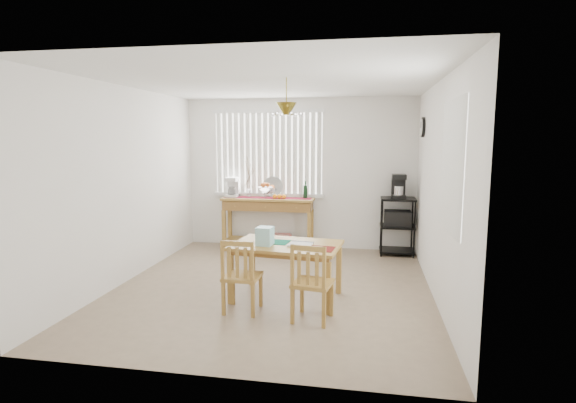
% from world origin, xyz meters
% --- Properties ---
extents(ground, '(4.00, 4.50, 0.01)m').
position_xyz_m(ground, '(0.00, 0.00, -0.01)').
color(ground, gray).
extents(room_shell, '(4.20, 4.70, 2.70)m').
position_xyz_m(room_shell, '(0.00, 0.02, 1.69)').
color(room_shell, white).
rests_on(room_shell, ground).
extents(sideboard, '(1.59, 0.45, 0.89)m').
position_xyz_m(sideboard, '(-0.50, 2.01, 0.67)').
color(sideboard, '#AD823A').
rests_on(sideboard, ground).
extents(sideboard_items, '(1.51, 0.38, 0.69)m').
position_xyz_m(sideboard_items, '(-0.77, 2.02, 1.03)').
color(sideboard_items, maroon).
rests_on(sideboard_items, sideboard).
extents(wire_cart, '(0.56, 0.45, 0.95)m').
position_xyz_m(wire_cart, '(1.68, 1.99, 0.57)').
color(wire_cart, black).
rests_on(wire_cart, ground).
extents(cart_items, '(0.22, 0.27, 0.39)m').
position_xyz_m(cart_items, '(1.68, 2.00, 1.13)').
color(cart_items, black).
rests_on(cart_items, wire_cart).
extents(dining_table, '(1.34, 0.94, 0.67)m').
position_xyz_m(dining_table, '(0.24, -0.37, 0.60)').
color(dining_table, '#AD823A').
rests_on(dining_table, ground).
extents(table_items, '(0.97, 0.55, 0.22)m').
position_xyz_m(table_items, '(0.11, -0.46, 0.75)').
color(table_items, '#136D52').
rests_on(table_items, dining_table).
extents(chair_left, '(0.40, 0.40, 0.84)m').
position_xyz_m(chair_left, '(-0.17, -0.88, 0.41)').
color(chair_left, '#AD823A').
rests_on(chair_left, ground).
extents(chair_right, '(0.45, 0.45, 0.85)m').
position_xyz_m(chair_right, '(0.62, -1.00, 0.42)').
color(chair_right, '#AD823A').
rests_on(chair_right, ground).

